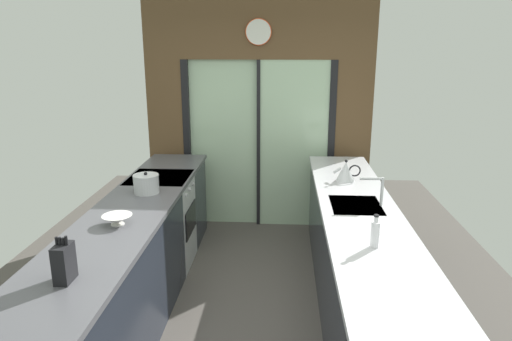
{
  "coord_description": "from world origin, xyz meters",
  "views": [
    {
      "loc": [
        0.29,
        -3.04,
        2.19
      ],
      "look_at": [
        0.05,
        0.99,
        1.07
      ],
      "focal_mm": 32.6,
      "sensor_mm": 36.0,
      "label": 1
    }
  ],
  "objects_px": {
    "kettle": "(346,171)",
    "stock_pot": "(146,184)",
    "mixing_bowl": "(117,219)",
    "knife_block": "(64,263)",
    "oven_range": "(162,221)",
    "soap_bottle": "(375,234)"
  },
  "relations": [
    {
      "from": "mixing_bowl",
      "to": "knife_block",
      "type": "relative_size",
      "value": 0.81
    },
    {
      "from": "oven_range",
      "to": "kettle",
      "type": "height_order",
      "value": "kettle"
    },
    {
      "from": "mixing_bowl",
      "to": "knife_block",
      "type": "height_order",
      "value": "knife_block"
    },
    {
      "from": "knife_block",
      "to": "kettle",
      "type": "bearing_deg",
      "value": 48.82
    },
    {
      "from": "stock_pot",
      "to": "kettle",
      "type": "bearing_deg",
      "value": 15.09
    },
    {
      "from": "mixing_bowl",
      "to": "soap_bottle",
      "type": "distance_m",
      "value": 1.8
    },
    {
      "from": "mixing_bowl",
      "to": "stock_pot",
      "type": "height_order",
      "value": "stock_pot"
    },
    {
      "from": "kettle",
      "to": "mixing_bowl",
      "type": "bearing_deg",
      "value": -145.71
    },
    {
      "from": "oven_range",
      "to": "mixing_bowl",
      "type": "bearing_deg",
      "value": -89.14
    },
    {
      "from": "knife_block",
      "to": "stock_pot",
      "type": "height_order",
      "value": "knife_block"
    },
    {
      "from": "stock_pot",
      "to": "kettle",
      "type": "relative_size",
      "value": 0.85
    },
    {
      "from": "kettle",
      "to": "stock_pot",
      "type": "bearing_deg",
      "value": -164.91
    },
    {
      "from": "knife_block",
      "to": "stock_pot",
      "type": "distance_m",
      "value": 1.56
    },
    {
      "from": "oven_range",
      "to": "knife_block",
      "type": "bearing_deg",
      "value": -89.48
    },
    {
      "from": "stock_pot",
      "to": "kettle",
      "type": "xyz_separation_m",
      "value": [
        1.78,
        0.48,
        0.01
      ]
    },
    {
      "from": "knife_block",
      "to": "stock_pot",
      "type": "xyz_separation_m",
      "value": [
        -0.0,
        1.56,
        -0.03
      ]
    },
    {
      "from": "mixing_bowl",
      "to": "oven_range",
      "type": "bearing_deg",
      "value": 90.86
    },
    {
      "from": "mixing_bowl",
      "to": "knife_block",
      "type": "bearing_deg",
      "value": -90.0
    },
    {
      "from": "oven_range",
      "to": "soap_bottle",
      "type": "xyz_separation_m",
      "value": [
        1.8,
        -1.5,
        0.56
      ]
    },
    {
      "from": "mixing_bowl",
      "to": "soap_bottle",
      "type": "xyz_separation_m",
      "value": [
        1.78,
        -0.27,
        0.05
      ]
    },
    {
      "from": "mixing_bowl",
      "to": "soap_bottle",
      "type": "relative_size",
      "value": 0.98
    },
    {
      "from": "knife_block",
      "to": "kettle",
      "type": "distance_m",
      "value": 2.71
    }
  ]
}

